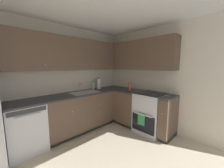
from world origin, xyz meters
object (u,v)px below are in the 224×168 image
object	(u,v)px
soap_bottle	(93,86)
paper_towel_roll	(99,84)
dishwasher	(25,128)
oven_range	(151,112)
oil_bottle	(130,87)

from	to	relation	value
soap_bottle	paper_towel_roll	distance (m)	0.18
dishwasher	oven_range	size ratio (longest dim) A/B	0.83
paper_towel_roll	oven_range	bearing A→B (deg)	-72.34
dishwasher	paper_towel_roll	bearing A→B (deg)	5.04
dishwasher	oven_range	world-z (taller)	oven_range
soap_bottle	dishwasher	bearing A→B (deg)	-173.74
dishwasher	oil_bottle	size ratio (longest dim) A/B	4.16
oil_bottle	soap_bottle	bearing A→B (deg)	127.52
dishwasher	paper_towel_roll	distance (m)	1.93
oven_range	soap_bottle	size ratio (longest dim) A/B	4.93
paper_towel_roll	oil_bottle	bearing A→B (deg)	-61.05
soap_bottle	paper_towel_roll	size ratio (longest dim) A/B	0.65
oven_range	oil_bottle	world-z (taller)	oil_bottle
dishwasher	soap_bottle	world-z (taller)	soap_bottle
soap_bottle	paper_towel_roll	world-z (taller)	paper_towel_roll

